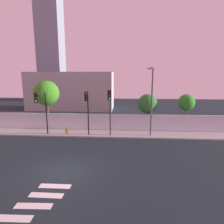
% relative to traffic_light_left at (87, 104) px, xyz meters
% --- Properties ---
extents(ground_plane, '(80.00, 80.00, 0.00)m').
position_rel_traffic_light_left_xyz_m(ground_plane, '(-0.26, -7.08, -3.43)').
color(ground_plane, black).
extents(sidewalk, '(36.00, 2.40, 0.15)m').
position_rel_traffic_light_left_xyz_m(sidewalk, '(-0.26, 1.12, -3.35)').
color(sidewalk, '#9D9D9D').
rests_on(sidewalk, ground).
extents(perimeter_wall, '(36.00, 0.18, 1.80)m').
position_rel_traffic_light_left_xyz_m(perimeter_wall, '(-0.26, 2.41, -2.38)').
color(perimeter_wall, silver).
rests_on(perimeter_wall, sidewalk).
extents(crosswalk_marking, '(3.53, 4.71, 0.01)m').
position_rel_traffic_light_left_xyz_m(crosswalk_marking, '(-0.41, -10.76, -3.42)').
color(crosswalk_marking, silver).
rests_on(crosswalk_marking, ground).
extents(traffic_light_left, '(0.35, 1.09, 4.50)m').
position_rel_traffic_light_left_xyz_m(traffic_light_left, '(0.00, 0.00, 0.00)').
color(traffic_light_left, black).
rests_on(traffic_light_left, sidewalk).
extents(traffic_light_center, '(0.34, 1.41, 4.65)m').
position_rel_traffic_light_left_xyz_m(traffic_light_center, '(2.23, -0.16, 0.12)').
color(traffic_light_center, black).
rests_on(traffic_light_center, sidewalk).
extents(traffic_light_right, '(0.45, 1.83, 4.40)m').
position_rel_traffic_light_left_xyz_m(traffic_light_right, '(-4.46, -0.41, -0.03)').
color(traffic_light_right, black).
rests_on(traffic_light_right, sidewalk).
extents(street_lamp_curbside, '(0.83, 2.31, 6.73)m').
position_rel_traffic_light_left_xyz_m(street_lamp_curbside, '(6.24, 0.35, 0.75)').
color(street_lamp_curbside, '#4C4C51').
rests_on(street_lamp_curbside, sidewalk).
extents(fire_hydrant, '(0.44, 0.26, 0.72)m').
position_rel_traffic_light_left_xyz_m(fire_hydrant, '(-2.34, 0.51, -2.89)').
color(fire_hydrant, gold).
rests_on(fire_hydrant, sidewalk).
extents(roadside_tree_leftmost, '(2.89, 2.89, 5.58)m').
position_rel_traffic_light_left_xyz_m(roadside_tree_leftmost, '(-5.40, 3.32, 0.69)').
color(roadside_tree_leftmost, brown).
rests_on(roadside_tree_leftmost, ground).
extents(roadside_tree_midleft, '(2.19, 2.19, 4.10)m').
position_rel_traffic_light_left_xyz_m(roadside_tree_midleft, '(6.23, 3.32, -0.43)').
color(roadside_tree_midleft, brown).
rests_on(roadside_tree_midleft, ground).
extents(roadside_tree_midright, '(1.82, 1.82, 4.11)m').
position_rel_traffic_light_left_xyz_m(roadside_tree_midright, '(10.49, 3.32, -0.24)').
color(roadside_tree_midright, brown).
rests_on(roadside_tree_midright, ground).
extents(low_building_distant, '(15.26, 6.00, 6.74)m').
position_rel_traffic_light_left_xyz_m(low_building_distant, '(-6.20, 16.41, -0.06)').
color(low_building_distant, '#ACACAC').
rests_on(low_building_distant, ground).
extents(tower_on_skyline, '(5.47, 5.00, 33.88)m').
position_rel_traffic_light_left_xyz_m(tower_on_skyline, '(-14.20, 28.41, 13.52)').
color(tower_on_skyline, gray).
rests_on(tower_on_skyline, ground).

